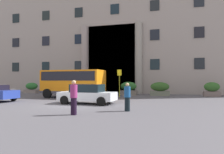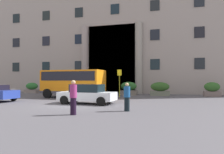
% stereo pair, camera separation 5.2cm
% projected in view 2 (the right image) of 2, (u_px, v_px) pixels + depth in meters
% --- Properties ---
extents(ground_plane, '(80.00, 64.00, 0.12)m').
position_uv_depth(ground_plane, '(68.00, 106.00, 14.35)').
color(ground_plane, '#4F4C52').
extents(office_building_facade, '(38.60, 9.71, 16.75)m').
position_uv_depth(office_building_facade, '(122.00, 36.00, 31.31)').
color(office_building_facade, gray).
rests_on(office_building_facade, ground_plane).
extents(orange_minibus, '(6.14, 2.94, 2.70)m').
position_uv_depth(orange_minibus, '(73.00, 81.00, 20.29)').
color(orange_minibus, orange).
rests_on(orange_minibus, ground_plane).
extents(bus_stop_sign, '(0.44, 0.08, 2.80)m').
position_uv_depth(bus_stop_sign, '(119.00, 80.00, 21.06)').
color(bus_stop_sign, '#97971B').
rests_on(bus_stop_sign, ground_plane).
extents(hedge_planter_far_west, '(1.90, 0.93, 1.53)m').
position_uv_depth(hedge_planter_far_west, '(129.00, 89.00, 23.73)').
color(hedge_planter_far_west, '#6B645A').
rests_on(hedge_planter_far_west, ground_plane).
extents(hedge_planter_entrance_left, '(1.55, 0.79, 1.43)m').
position_uv_depth(hedge_planter_entrance_left, '(97.00, 89.00, 25.12)').
color(hedge_planter_entrance_left, '#685E61').
rests_on(hedge_planter_entrance_left, ground_plane).
extents(hedge_planter_west, '(1.83, 0.96, 1.39)m').
position_uv_depth(hedge_planter_west, '(32.00, 88.00, 26.99)').
color(hedge_planter_west, gray).
rests_on(hedge_planter_west, ground_plane).
extents(hedge_planter_far_east, '(1.63, 0.83, 1.52)m').
position_uv_depth(hedge_planter_far_east, '(212.00, 90.00, 21.64)').
color(hedge_planter_far_east, '#6E5F59').
rests_on(hedge_planter_far_east, ground_plane).
extents(hedge_planter_east, '(2.14, 0.81, 1.50)m').
position_uv_depth(hedge_planter_east, '(160.00, 89.00, 22.79)').
color(hedge_planter_east, '#656B5A').
rests_on(hedge_planter_east, ground_plane).
extents(parked_compact_extra, '(4.20, 2.10, 1.44)m').
position_uv_depth(parked_compact_extra, '(87.00, 94.00, 15.20)').
color(parked_compact_extra, white).
rests_on(parked_compact_extra, ground_plane).
extents(motorcycle_far_end, '(1.91, 0.55, 0.89)m').
position_uv_depth(motorcycle_far_end, '(8.00, 94.00, 19.59)').
color(motorcycle_far_end, black).
rests_on(motorcycle_far_end, ground_plane).
extents(pedestrian_child_trailing, '(0.36, 0.36, 1.75)m').
position_uv_depth(pedestrian_child_trailing, '(73.00, 97.00, 10.40)').
color(pedestrian_child_trailing, black).
rests_on(pedestrian_child_trailing, ground_plane).
extents(pedestrian_woman_with_bag, '(0.36, 0.36, 1.60)m').
position_uv_depth(pedestrian_woman_with_bag, '(127.00, 97.00, 11.60)').
color(pedestrian_woman_with_bag, black).
rests_on(pedestrian_woman_with_bag, ground_plane).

